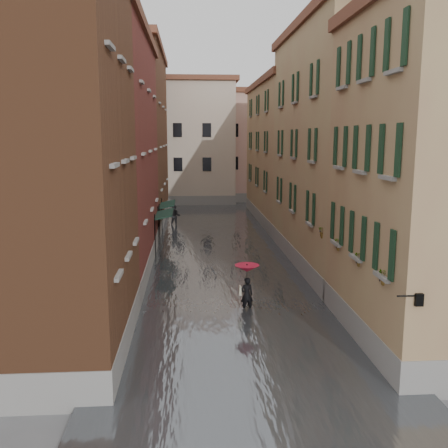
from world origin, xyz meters
name	(u,v)px	position (x,y,z in m)	size (l,w,h in m)	color
ground	(238,326)	(0.00, 0.00, 0.00)	(120.00, 120.00, 0.00)	#575759
floodwater	(219,250)	(0.00, 13.00, 0.10)	(10.00, 60.00, 0.20)	#51555A
building_left_near	(30,164)	(-7.00, -2.00, 6.50)	(6.00, 8.00, 13.00)	brown
building_left_mid	(94,157)	(-7.00, 9.00, 6.25)	(6.00, 14.00, 12.50)	maroon
building_left_far	(127,141)	(-7.00, 24.00, 7.00)	(6.00, 16.00, 14.00)	brown
building_right_near	(446,184)	(7.00, -2.00, 5.75)	(6.00, 8.00, 11.50)	#936A4C
building_right_mid	(347,152)	(7.00, 9.00, 6.50)	(6.00, 14.00, 13.00)	#9C8E5E
building_right_far	(292,155)	(7.00, 24.00, 5.75)	(6.00, 16.00, 11.50)	#936A4C
building_end_cream	(179,144)	(-3.00, 38.00, 6.50)	(12.00, 9.00, 13.00)	#C4B39B
building_end_pink	(256,148)	(6.00, 40.00, 6.00)	(10.00, 9.00, 12.00)	tan
awning_near	(164,215)	(-3.48, 12.66, 2.48)	(1.09, 3.39, 2.80)	black
awning_far	(167,205)	(-3.48, 17.15, 2.47)	(1.09, 3.28, 2.80)	black
wall_lantern	(418,299)	(4.33, -6.00, 3.01)	(0.71, 0.22, 0.35)	black
window_planters	(351,242)	(4.12, -0.88, 3.51)	(0.59, 7.95, 0.84)	#905C2F
pedestrian_main	(247,281)	(0.52, 1.51, 1.35)	(1.07, 1.07, 2.06)	black
pedestrian_far	(175,216)	(-3.07, 21.71, 0.94)	(0.92, 0.71, 1.88)	black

